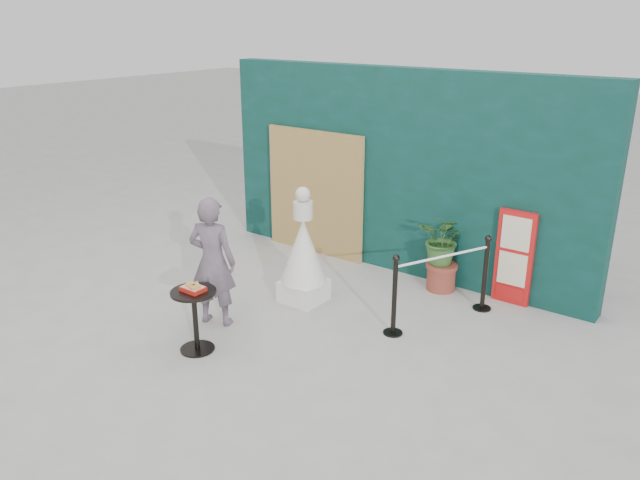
{
  "coord_description": "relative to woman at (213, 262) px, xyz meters",
  "views": [
    {
      "loc": [
        4.43,
        -4.74,
        3.67
      ],
      "look_at": [
        0.0,
        1.2,
        1.0
      ],
      "focal_mm": 35.0,
      "sensor_mm": 36.0,
      "label": 1
    }
  ],
  "objects": [
    {
      "name": "stanchion_barrier",
      "position": [
        2.26,
        1.73,
        -0.33
      ],
      "size": [
        0.84,
        1.54,
        1.03
      ],
      "color": "black",
      "rests_on": "ground"
    },
    {
      "name": "statue",
      "position": [
        0.5,
        1.17,
        -0.17
      ],
      "size": [
        0.63,
        0.63,
        1.6
      ],
      "color": "white",
      "rests_on": "ground"
    },
    {
      "name": "food_basket",
      "position": [
        0.33,
        -0.62,
        -0.04
      ],
      "size": [
        0.26,
        0.19,
        0.11
      ],
      "color": "#B31E13",
      "rests_on": "cafe_table"
    },
    {
      "name": "woman",
      "position": [
        0.0,
        0.0,
        0.0
      ],
      "size": [
        0.7,
        0.57,
        1.65
      ],
      "primitive_type": "imported",
      "rotation": [
        0.0,
        0.0,
        3.48
      ],
      "color": "#665864",
      "rests_on": "ground"
    },
    {
      "name": "cafe_table",
      "position": [
        0.33,
        -0.63,
        -0.33
      ],
      "size": [
        0.52,
        0.52,
        0.75
      ],
      "color": "black",
      "rests_on": "ground"
    },
    {
      "name": "back_wall",
      "position": [
        0.88,
        2.98,
        0.68
      ],
      "size": [
        6.0,
        0.3,
        3.0
      ],
      "primitive_type": "cube",
      "color": "#0B3125",
      "rests_on": "ground"
    },
    {
      "name": "menu_board",
      "position": [
        2.78,
        2.78,
        -0.17
      ],
      "size": [
        0.5,
        0.07,
        1.3
      ],
      "color": "red",
      "rests_on": "ground"
    },
    {
      "name": "bamboo_fence",
      "position": [
        -0.52,
        2.77,
        0.18
      ],
      "size": [
        1.8,
        0.08,
        2.0
      ],
      "primitive_type": "cube",
      "color": "tan",
      "rests_on": "ground"
    },
    {
      "name": "ground",
      "position": [
        0.88,
        -0.17,
        -0.82
      ],
      "size": [
        60.0,
        60.0,
        0.0
      ],
      "primitive_type": "plane",
      "color": "#ADAAA5",
      "rests_on": "ground"
    },
    {
      "name": "planter",
      "position": [
        1.83,
        2.62,
        -0.17
      ],
      "size": [
        0.66,
        0.57,
        1.12
      ],
      "color": "brown",
      "rests_on": "ground"
    }
  ]
}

